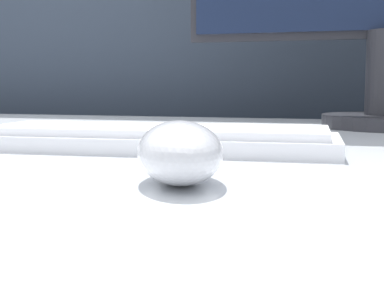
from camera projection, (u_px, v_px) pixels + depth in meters
name	position (u px, v px, depth m)	size (l,w,h in m)	color
partition_panel	(258.00, 172.00, 1.21)	(5.00, 0.03, 1.24)	#333D4C
computer_mouse_near	(180.00, 152.00, 0.36)	(0.09, 0.12, 0.04)	silver
keyboard	(157.00, 138.00, 0.55)	(0.37, 0.14, 0.02)	white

